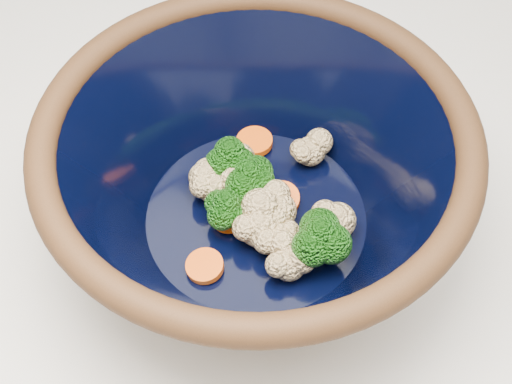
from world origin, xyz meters
name	(u,v)px	position (x,y,z in m)	size (l,w,h in m)	color
mixing_bowl	(256,181)	(-0.10, 0.07, 0.98)	(0.39, 0.39, 0.14)	black
vegetable_pile	(266,204)	(-0.10, 0.07, 0.95)	(0.14, 0.16, 0.05)	#608442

